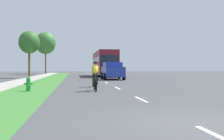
{
  "coord_description": "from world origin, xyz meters",
  "views": [
    {
      "loc": [
        -2.56,
        -5.42,
        1.24
      ],
      "look_at": [
        0.32,
        14.58,
        1.05
      ],
      "focal_mm": 41.47,
      "sensor_mm": 36.0,
      "label": 1
    }
  ],
  "objects_px": {
    "cyclist_trailing": "(96,74)",
    "street_tree_near": "(29,43)",
    "fire_hydrant_green": "(28,84)",
    "cyclist_lead": "(95,76)",
    "street_tree_far": "(46,43)",
    "bus_maroon": "(104,62)",
    "suv_blue": "(112,70)"
  },
  "relations": [
    {
      "from": "cyclist_lead",
      "to": "suv_blue",
      "type": "bearing_deg",
      "value": 77.82
    },
    {
      "from": "bus_maroon",
      "to": "street_tree_far",
      "type": "bearing_deg",
      "value": 123.78
    },
    {
      "from": "suv_blue",
      "to": "street_tree_far",
      "type": "relative_size",
      "value": 0.57
    },
    {
      "from": "cyclist_lead",
      "to": "bus_maroon",
      "type": "xyz_separation_m",
      "value": [
        3.14,
        23.29,
        1.17
      ]
    },
    {
      "from": "cyclist_trailing",
      "to": "street_tree_near",
      "type": "distance_m",
      "value": 16.97
    },
    {
      "from": "cyclist_lead",
      "to": "cyclist_trailing",
      "type": "distance_m",
      "value": 3.05
    },
    {
      "from": "cyclist_trailing",
      "to": "cyclist_lead",
      "type": "bearing_deg",
      "value": -95.05
    },
    {
      "from": "suv_blue",
      "to": "bus_maroon",
      "type": "distance_m",
      "value": 10.13
    },
    {
      "from": "cyclist_trailing",
      "to": "bus_maroon",
      "type": "relative_size",
      "value": 0.15
    },
    {
      "from": "cyclist_trailing",
      "to": "suv_blue",
      "type": "xyz_separation_m",
      "value": [
        2.58,
        10.18,
        0.14
      ]
    },
    {
      "from": "fire_hydrant_green",
      "to": "cyclist_lead",
      "type": "relative_size",
      "value": 0.44
    },
    {
      "from": "cyclist_trailing",
      "to": "street_tree_near",
      "type": "bearing_deg",
      "value": 113.88
    },
    {
      "from": "bus_maroon",
      "to": "fire_hydrant_green",
      "type": "bearing_deg",
      "value": -106.15
    },
    {
      "from": "fire_hydrant_green",
      "to": "cyclist_trailing",
      "type": "relative_size",
      "value": 0.44
    },
    {
      "from": "fire_hydrant_green",
      "to": "street_tree_far",
      "type": "height_order",
      "value": "street_tree_far"
    },
    {
      "from": "fire_hydrant_green",
      "to": "cyclist_trailing",
      "type": "bearing_deg",
      "value": 35.25
    },
    {
      "from": "fire_hydrant_green",
      "to": "street_tree_near",
      "type": "bearing_deg",
      "value": 99.42
    },
    {
      "from": "cyclist_trailing",
      "to": "street_tree_far",
      "type": "bearing_deg",
      "value": 101.28
    },
    {
      "from": "suv_blue",
      "to": "fire_hydrant_green",
      "type": "bearing_deg",
      "value": -116.31
    },
    {
      "from": "cyclist_lead",
      "to": "street_tree_near",
      "type": "bearing_deg",
      "value": 109.51
    },
    {
      "from": "fire_hydrant_green",
      "to": "suv_blue",
      "type": "height_order",
      "value": "suv_blue"
    },
    {
      "from": "street_tree_far",
      "to": "fire_hydrant_green",
      "type": "bearing_deg",
      "value": -85.12
    },
    {
      "from": "fire_hydrant_green",
      "to": "street_tree_near",
      "type": "relative_size",
      "value": 0.14
    },
    {
      "from": "street_tree_far",
      "to": "suv_blue",
      "type": "bearing_deg",
      "value": -68.91
    },
    {
      "from": "street_tree_near",
      "to": "street_tree_far",
      "type": "bearing_deg",
      "value": 90.73
    },
    {
      "from": "cyclist_lead",
      "to": "suv_blue",
      "type": "xyz_separation_m",
      "value": [
        2.85,
        13.22,
        0.14
      ]
    },
    {
      "from": "cyclist_lead",
      "to": "suv_blue",
      "type": "distance_m",
      "value": 13.52
    },
    {
      "from": "cyclist_lead",
      "to": "street_tree_near",
      "type": "distance_m",
      "value": 19.64
    },
    {
      "from": "cyclist_lead",
      "to": "cyclist_trailing",
      "type": "relative_size",
      "value": 1.0
    },
    {
      "from": "fire_hydrant_green",
      "to": "cyclist_lead",
      "type": "distance_m",
      "value": 3.55
    },
    {
      "from": "cyclist_trailing",
      "to": "suv_blue",
      "type": "distance_m",
      "value": 10.51
    },
    {
      "from": "cyclist_trailing",
      "to": "suv_blue",
      "type": "bearing_deg",
      "value": 75.76
    }
  ]
}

